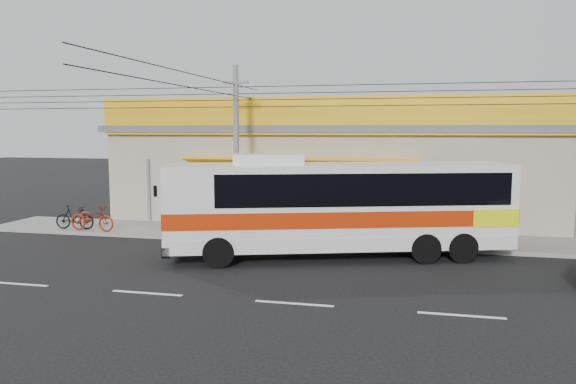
{
  "coord_description": "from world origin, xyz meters",
  "views": [
    {
      "loc": [
        2.9,
        -15.78,
        4.32
      ],
      "look_at": [
        -1.2,
        2.0,
        2.29
      ],
      "focal_mm": 35.0,
      "sensor_mm": 36.0,
      "label": 1
    }
  ],
  "objects_px": {
    "coach_bus": "(344,202)",
    "motorbike_dark": "(75,217)",
    "motorbike_red": "(92,218)",
    "utility_pole": "(236,96)"
  },
  "relations": [
    {
      "from": "coach_bus",
      "to": "motorbike_dark",
      "type": "height_order",
      "value": "coach_bus"
    },
    {
      "from": "motorbike_red",
      "to": "motorbike_dark",
      "type": "relative_size",
      "value": 1.21
    },
    {
      "from": "motorbike_red",
      "to": "utility_pole",
      "type": "relative_size",
      "value": 0.06
    },
    {
      "from": "coach_bus",
      "to": "utility_pole",
      "type": "height_order",
      "value": "utility_pole"
    },
    {
      "from": "coach_bus",
      "to": "motorbike_red",
      "type": "relative_size",
      "value": 5.69
    },
    {
      "from": "motorbike_red",
      "to": "utility_pole",
      "type": "distance_m",
      "value": 7.84
    },
    {
      "from": "utility_pole",
      "to": "motorbike_red",
      "type": "bearing_deg",
      "value": -173.39
    },
    {
      "from": "motorbike_dark",
      "to": "utility_pole",
      "type": "distance_m",
      "value": 8.58
    },
    {
      "from": "coach_bus",
      "to": "motorbike_dark",
      "type": "bearing_deg",
      "value": 152.1
    },
    {
      "from": "motorbike_dark",
      "to": "coach_bus",
      "type": "bearing_deg",
      "value": -105.49
    }
  ]
}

